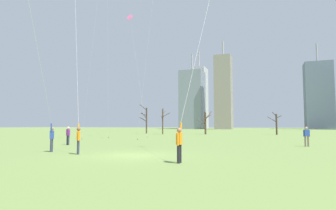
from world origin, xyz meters
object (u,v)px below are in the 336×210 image
(kite_flyer_far_back_blue, at_px, (187,105))
(bare_tree_far_right_edge, at_px, (205,122))
(distant_kite_high_overhead_pink, at_px, (131,24))
(distant_kite_drifting_right_purple, at_px, (108,2))
(kite_flyer_midfield_right_teal, at_px, (77,92))
(bare_tree_leftmost, at_px, (163,120))
(bare_tree_left_of_center, at_px, (276,123))
(bare_tree_rightmost, at_px, (146,119))
(kite_flyer_foreground_right_orange, at_px, (46,106))
(distant_kite_drifting_left_red, at_px, (97,3))
(bystander_watching_nearby, at_px, (307,135))
(distant_kite_low_near_trees_white, at_px, (152,11))
(bystander_far_off_by_trees, at_px, (68,135))

(kite_flyer_far_back_blue, relative_size, bare_tree_far_right_edge, 3.29)
(distant_kite_high_overhead_pink, bearing_deg, distant_kite_drifting_right_purple, -89.90)
(kite_flyer_midfield_right_teal, height_order, bare_tree_far_right_edge, kite_flyer_midfield_right_teal)
(bare_tree_leftmost, xyz_separation_m, bare_tree_left_of_center, (20.91, 3.97, -0.64))
(kite_flyer_midfield_right_teal, xyz_separation_m, bare_tree_rightmost, (-12.88, 39.44, -0.87))
(bare_tree_leftmost, bearing_deg, kite_flyer_foreground_right_orange, -80.01)
(distant_kite_drifting_right_purple, bearing_deg, distant_kite_drifting_left_red, -72.61)
(bare_tree_left_of_center, bearing_deg, distant_kite_high_overhead_pink, -138.03)
(kite_flyer_midfield_right_teal, distance_m, bystander_watching_nearby, 18.24)
(kite_flyer_foreground_right_orange, relative_size, kite_flyer_far_back_blue, 0.74)
(distant_kite_low_near_trees_white, bearing_deg, distant_kite_drifting_left_red, -139.54)
(kite_flyer_midfield_right_teal, xyz_separation_m, bare_tree_left_of_center, (13.08, 40.34, -1.75))
(bare_tree_leftmost, distance_m, bare_tree_far_right_edge, 8.32)
(kite_flyer_far_back_blue, relative_size, distant_kite_low_near_trees_white, 0.81)
(bare_tree_left_of_center, distance_m, bare_tree_rightmost, 26.00)
(distant_kite_drifting_left_red, distance_m, bare_tree_left_of_center, 37.50)
(distant_kite_low_near_trees_white, height_order, bare_tree_leftmost, distant_kite_low_near_trees_white)
(distant_kite_drifting_right_purple, bearing_deg, bare_tree_rightmost, 102.56)
(kite_flyer_foreground_right_orange, bearing_deg, distant_kite_high_overhead_pink, 105.29)
(bare_tree_leftmost, xyz_separation_m, bare_tree_rightmost, (-5.06, 3.06, 0.23))
(kite_flyer_foreground_right_orange, height_order, bare_tree_left_of_center, kite_flyer_foreground_right_orange)
(distant_kite_low_near_trees_white, bearing_deg, kite_flyer_foreground_right_orange, -89.52)
(kite_flyer_far_back_blue, xyz_separation_m, distant_kite_high_overhead_pink, (-15.42, 23.55, 14.26))
(bare_tree_rightmost, bearing_deg, kite_flyer_midfield_right_teal, -71.91)
(bare_tree_leftmost, xyz_separation_m, bare_tree_far_right_edge, (8.17, 1.49, -0.45))
(distant_kite_drifting_right_purple, bearing_deg, kite_flyer_midfield_right_teal, -63.88)
(kite_flyer_far_back_blue, relative_size, bystander_watching_nearby, 9.06)
(bystander_far_off_by_trees, distance_m, distant_kite_drifting_right_purple, 19.63)
(distant_kite_high_overhead_pink, xyz_separation_m, bare_tree_far_right_edge, (7.86, 16.05, -14.67))
(distant_kite_low_near_trees_white, distance_m, distant_kite_drifting_left_red, 6.41)
(bare_tree_rightmost, bearing_deg, distant_kite_drifting_right_purple, -77.44)
(kite_flyer_foreground_right_orange, height_order, bare_tree_rightmost, kite_flyer_foreground_right_orange)
(bare_tree_leftmost, height_order, bare_tree_far_right_edge, bare_tree_leftmost)
(kite_flyer_foreground_right_orange, bearing_deg, kite_flyer_far_back_blue, -2.11)
(distant_kite_drifting_right_purple, xyz_separation_m, bare_tree_left_of_center, (20.59, 25.04, -15.55))
(bystander_far_off_by_trees, xyz_separation_m, distant_kite_high_overhead_pink, (-2.43, 16.40, 16.10))
(kite_flyer_foreground_right_orange, xyz_separation_m, bare_tree_rightmost, (-11.71, 40.84, 0.13))
(distant_kite_low_near_trees_white, distance_m, bare_tree_far_right_edge, 26.23)
(kite_flyer_midfield_right_teal, distance_m, bare_tree_leftmost, 37.23)
(kite_flyer_far_back_blue, bearing_deg, bystander_far_off_by_trees, 151.18)
(bystander_far_off_by_trees, distance_m, bare_tree_left_of_center, 39.39)
(bare_tree_rightmost, bearing_deg, distant_kite_drifting_left_red, -76.71)
(distant_kite_drifting_right_purple, height_order, bare_tree_leftmost, distant_kite_drifting_right_purple)
(bare_tree_leftmost, bearing_deg, bare_tree_far_right_edge, 10.34)
(bare_tree_rightmost, bearing_deg, bare_tree_left_of_center, 1.99)
(distant_kite_drifting_left_red, bearing_deg, bystander_far_off_by_trees, -79.03)
(kite_flyer_foreground_right_orange, xyz_separation_m, distant_kite_drifting_right_purple, (-6.33, 16.70, 14.80))
(kite_flyer_midfield_right_teal, height_order, bare_tree_left_of_center, kite_flyer_midfield_right_teal)
(kite_flyer_foreground_right_orange, bearing_deg, distant_kite_low_near_trees_white, 90.48)
(bare_tree_rightmost, bearing_deg, kite_flyer_far_back_blue, -63.21)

